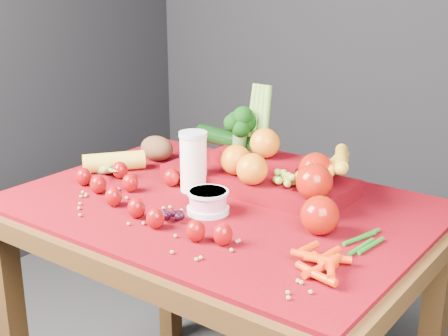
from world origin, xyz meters
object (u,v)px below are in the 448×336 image
Objects in this scene: milk_glass at (193,159)px; yogurt_bowl at (208,201)px; produce_mound at (269,169)px; table at (219,240)px.

milk_glass is 0.17m from yogurt_bowl.
milk_glass is 0.20m from produce_mound.
milk_glass is (-0.11, 0.03, 0.19)m from table.
milk_glass reaches higher than table.
milk_glass is at bearing -144.52° from produce_mound.
yogurt_bowl is 0.17× the size of produce_mound.
milk_glass is 1.56× the size of yogurt_bowl.
table is 0.23m from produce_mound.
yogurt_bowl is (0.13, -0.10, -0.06)m from milk_glass.
produce_mound is (0.17, 0.12, -0.02)m from milk_glass.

